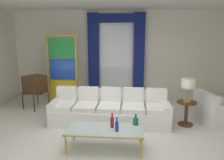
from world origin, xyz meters
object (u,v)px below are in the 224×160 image
bottle_amber_squat (112,122)px  armchair_white (214,112)px  couch_white_long (110,110)px  coffee_table (105,130)px  vintage_tv (35,85)px  table_lamp_brass (188,84)px  round_side_table (186,111)px  stained_glass_divider (62,71)px  bottle_crystal_tall (117,126)px  bottle_blue_decanter (136,121)px  peacock_figurine (75,101)px

bottle_amber_squat → armchair_white: size_ratio=0.30×
couch_white_long → armchair_white: (2.60, 0.13, -0.02)m
coffee_table → vintage_tv: bearing=136.3°
table_lamp_brass → round_side_table: bearing=153.4°
stained_glass_divider → table_lamp_brass: (3.53, -1.52, -0.03)m
bottle_crystal_tall → table_lamp_brass: (1.61, 1.41, 0.51)m
stained_glass_divider → armchair_white: bearing=-17.3°
vintage_tv → round_side_table: (4.21, -0.96, -0.37)m
couch_white_long → stained_glass_divider: (-1.66, 1.46, 0.75)m
bottle_blue_decanter → stained_glass_divider: stained_glass_divider is taller
armchair_white → stained_glass_divider: stained_glass_divider is taller
bottle_blue_decanter → bottle_crystal_tall: 0.49m
vintage_tv → table_lamp_brass: vintage_tv is taller
bottle_crystal_tall → armchair_white: (2.33, 1.60, -0.23)m
bottle_blue_decanter → vintage_tv: bearing=145.6°
bottle_blue_decanter → armchair_white: (1.98, 1.26, -0.20)m
stained_glass_divider → round_side_table: bearing=-23.3°
couch_white_long → round_side_table: bearing=-1.9°
stained_glass_divider → peacock_figurine: stained_glass_divider is taller
bottle_blue_decanter → bottle_amber_squat: size_ratio=0.76×
couch_white_long → bottle_blue_decanter: size_ratio=12.79×
round_side_table → bottle_amber_squat: bearing=-144.0°
coffee_table → round_side_table: round_side_table is taller
round_side_table → coffee_table: bearing=-144.8°
bottle_crystal_tall → vintage_tv: 3.52m
coffee_table → peacock_figurine: 2.67m
vintage_tv → armchair_white: (4.94, -0.77, -0.44)m
bottle_amber_squat → bottle_blue_decanter: bearing=21.0°
bottle_amber_squat → stained_glass_divider: stained_glass_divider is taller
bottle_blue_decanter → armchair_white: armchair_white is taller
couch_white_long → vintage_tv: (-2.34, 0.89, 0.42)m
couch_white_long → bottle_crystal_tall: bearing=-79.9°
bottle_amber_squat → vintage_tv: vintage_tv is taller
armchair_white → round_side_table: armchair_white is taller
coffee_table → bottle_blue_decanter: (0.59, 0.24, 0.11)m
armchair_white → table_lamp_brass: table_lamp_brass is taller
coffee_table → armchair_white: 2.97m
armchair_white → table_lamp_brass: bearing=-165.3°
coffee_table → vintage_tv: vintage_tv is taller
coffee_table → armchair_white: armchair_white is taller
peacock_figurine → round_side_table: 3.24m
vintage_tv → table_lamp_brass: (4.21, -0.96, 0.30)m
stained_glass_divider → table_lamp_brass: bearing=-23.3°
table_lamp_brass → bottle_amber_squat: bearing=-144.0°
armchair_white → round_side_table: bearing=-165.3°
bottle_crystal_tall → peacock_figurine: (-1.44, 2.49, -0.30)m
coffee_table → peacock_figurine: size_ratio=2.45×
bottle_crystal_tall → round_side_table: (1.61, 1.41, -0.16)m
coffee_table → round_side_table: 2.26m
round_side_table → armchair_white: bearing=14.7°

